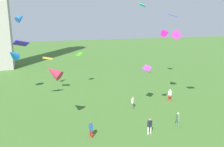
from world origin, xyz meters
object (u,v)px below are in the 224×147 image
at_px(kite_flying_1, 166,33).
at_px(kite_flying_6, 21,43).
at_px(person_5, 91,128).
at_px(kite_flying_9, 54,72).
at_px(kite_flying_2, 147,68).
at_px(kite_flying_3, 172,15).
at_px(kite_flying_10, 13,54).
at_px(kite_flying_5, 79,54).
at_px(kite_flying_8, 20,17).
at_px(person_2, 133,102).
at_px(kite_flying_4, 48,58).
at_px(kite_flying_7, 142,5).
at_px(kite_flying_0, 175,35).
at_px(person_1, 150,125).
at_px(person_0, 170,94).
at_px(person_3, 178,119).

relative_size(kite_flying_1, kite_flying_6, 0.66).
xyz_separation_m(person_5, kite_flying_9, (-2.80, 3.55, 4.88)).
distance_m(kite_flying_2, kite_flying_3, 15.37).
height_order(kite_flying_2, kite_flying_10, kite_flying_10).
xyz_separation_m(kite_flying_3, kite_flying_9, (-21.21, -11.73, -5.80)).
height_order(kite_flying_5, kite_flying_8, kite_flying_8).
relative_size(person_2, kite_flying_9, 0.73).
bearing_deg(kite_flying_4, kite_flying_10, 171.14).
bearing_deg(kite_flying_7, kite_flying_1, 137.22).
bearing_deg(kite_flying_0, kite_flying_4, -4.90).
bearing_deg(person_2, kite_flying_3, -4.32).
bearing_deg(kite_flying_6, person_1, 112.15).
bearing_deg(kite_flying_6, kite_flying_10, -100.85).
height_order(person_1, person_5, person_1).
xyz_separation_m(kite_flying_1, kite_flying_7, (2.97, 11.57, 3.46)).
xyz_separation_m(person_1, kite_flying_1, (2.88, 2.51, 8.64)).
bearing_deg(kite_flying_5, kite_flying_10, -31.35).
distance_m(kite_flying_0, kite_flying_7, 7.39).
relative_size(person_1, kite_flying_0, 0.74).
relative_size(person_0, person_3, 1.00).
bearing_deg(person_1, person_3, 169.15).
bearing_deg(kite_flying_1, kite_flying_10, 16.13).
relative_size(person_1, kite_flying_2, 1.06).
bearing_deg(kite_flying_6, kite_flying_4, -148.17).
relative_size(kite_flying_4, kite_flying_10, 0.60).
bearing_deg(kite_flying_7, kite_flying_4, 55.41).
relative_size(kite_flying_5, kite_flying_10, 0.49).
bearing_deg(kite_flying_9, person_2, 134.24).
relative_size(person_2, kite_flying_8, 0.97).
distance_m(kite_flying_0, kite_flying_2, 6.43).
height_order(kite_flying_1, kite_flying_4, kite_flying_1).
distance_m(person_0, kite_flying_2, 5.88).
distance_m(person_1, kite_flying_2, 8.43).
bearing_deg(person_0, kite_flying_10, -156.16).
distance_m(kite_flying_1, kite_flying_4, 17.63).
bearing_deg(kite_flying_8, kite_flying_6, 137.04).
relative_size(person_2, kite_flying_2, 1.04).
height_order(kite_flying_3, kite_flying_9, kite_flying_3).
relative_size(kite_flying_3, kite_flying_9, 0.64).
bearing_deg(kite_flying_5, kite_flying_8, -13.58).
bearing_deg(kite_flying_4, kite_flying_0, -15.29).
height_order(kite_flying_7, kite_flying_8, kite_flying_7).
distance_m(person_3, kite_flying_0, 12.17).
relative_size(person_1, kite_flying_3, 1.15).
height_order(person_2, kite_flying_1, kite_flying_1).
bearing_deg(kite_flying_5, person_5, 42.90).
relative_size(person_0, kite_flying_1, 1.21).
xyz_separation_m(person_0, kite_flying_3, (5.68, 9.04, 10.67)).
xyz_separation_m(kite_flying_3, kite_flying_7, (-7.03, -2.45, 1.44)).
bearing_deg(kite_flying_1, kite_flying_2, -33.59).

